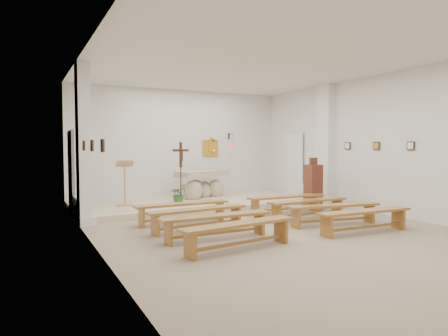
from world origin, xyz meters
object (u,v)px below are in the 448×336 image
crucifix_stand (181,168)px  donation_pedestal (313,186)px  altar (202,186)px  bench_right_front (287,200)px  bench_left_front (183,208)px  bench_left_fourth (239,229)px  bench_right_second (308,204)px  bench_right_fourth (364,216)px  bench_left_second (198,214)px  lectern (125,183)px  bench_right_third (334,210)px  bench_left_third (216,221)px

crucifix_stand → donation_pedestal: (3.17, -1.71, -0.50)m
altar → bench_right_front: altar is taller
bench_left_front → bench_left_fourth: size_ratio=0.99×
donation_pedestal → bench_right_second: bearing=-132.1°
bench_right_fourth → bench_left_second: bearing=150.8°
bench_right_front → bench_left_second: size_ratio=0.99×
lectern → bench_right_third: size_ratio=0.56×
lectern → bench_left_fourth: bearing=-74.8°
altar → bench_left_fourth: 5.71m
bench_left_fourth → bench_right_third: bearing=9.2°
bench_left_second → bench_right_third: bearing=-22.2°
crucifix_stand → bench_right_second: crucifix_stand is taller
altar → bench_right_fourth: (1.08, -5.44, -0.15)m
lectern → bench_left_third: bearing=-72.9°
bench_left_front → bench_right_second: size_ratio=1.00×
bench_left_second → bench_left_fourth: size_ratio=1.00×
bench_right_second → bench_left_second: bearing=177.2°
lectern → altar: bearing=21.0°
donation_pedestal → bench_right_third: (-1.06, -1.97, -0.28)m
altar → bench_right_front: size_ratio=0.86×
bench_left_third → bench_right_fourth: (2.82, -0.86, 0.00)m
altar → bench_right_front: bearing=-88.9°
altar → bench_right_fourth: 5.55m
bench_left_second → bench_right_second: size_ratio=1.00×
bench_right_third → bench_right_second: bearing=97.9°
lectern → donation_pedestal: donation_pedestal is taller
bench_left_second → bench_right_fourth: same height
bench_right_second → bench_left_third: size_ratio=1.01×
donation_pedestal → bench_right_front: 1.13m
lectern → bench_right_front: size_ratio=0.56×
bench_left_second → bench_right_second: same height
donation_pedestal → bench_left_fourth: donation_pedestal is taller
donation_pedestal → bench_right_fourth: 3.03m
altar → bench_right_fourth: size_ratio=0.86×
lectern → bench_left_fourth: lectern is taller
crucifix_stand → bench_left_fourth: bearing=-112.8°
bench_right_third → donation_pedestal: bearing=69.6°
crucifix_stand → bench_left_third: 3.83m
crucifix_stand → bench_right_fourth: (2.10, -4.54, -0.77)m
bench_right_front → bench_left_third: (-2.82, -1.72, 0.00)m
bench_right_front → bench_left_fourth: 3.82m
bench_left_third → bench_left_front: bearing=89.9°
altar → donation_pedestal: donation_pedestal is taller
altar → crucifix_stand: size_ratio=1.11×
bench_left_front → bench_right_front: size_ratio=1.00×
bench_left_front → bench_left_second: same height
bench_left_third → bench_left_fourth: 0.86m
donation_pedestal → bench_right_front: size_ratio=0.65×
lectern → bench_right_second: 4.73m
bench_left_third → bench_left_fourth: (0.00, -0.86, 0.00)m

